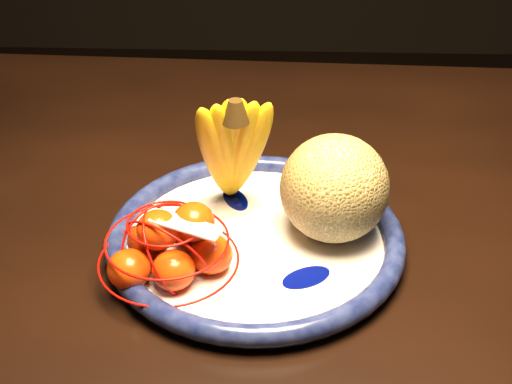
{
  "coord_description": "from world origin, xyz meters",
  "views": [
    {
      "loc": [
        0.3,
        -0.82,
        1.26
      ],
      "look_at": [
        0.28,
        -0.17,
        0.83
      ],
      "focal_mm": 50.0,
      "sensor_mm": 36.0,
      "label": 1
    }
  ],
  "objects_px": {
    "mandarin_bag": "(171,246)",
    "banana_bunch": "(232,146)",
    "fruit_bowl": "(256,239)",
    "cantaloupe": "(334,188)",
    "dining_table": "(57,253)"
  },
  "relations": [
    {
      "from": "fruit_bowl",
      "to": "banana_bunch",
      "type": "xyz_separation_m",
      "value": [
        -0.03,
        0.06,
        0.09
      ]
    },
    {
      "from": "mandarin_bag",
      "to": "banana_bunch",
      "type": "bearing_deg",
      "value": 62.98
    },
    {
      "from": "fruit_bowl",
      "to": "dining_table",
      "type": "bearing_deg",
      "value": 162.45
    },
    {
      "from": "dining_table",
      "to": "cantaloupe",
      "type": "height_order",
      "value": "cantaloupe"
    },
    {
      "from": "cantaloupe",
      "to": "banana_bunch",
      "type": "xyz_separation_m",
      "value": [
        -0.11,
        0.04,
        0.03
      ]
    },
    {
      "from": "cantaloupe",
      "to": "mandarin_bag",
      "type": "xyz_separation_m",
      "value": [
        -0.17,
        -0.07,
        -0.03
      ]
    },
    {
      "from": "cantaloupe",
      "to": "dining_table",
      "type": "bearing_deg",
      "value": 169.09
    },
    {
      "from": "fruit_bowl",
      "to": "mandarin_bag",
      "type": "distance_m",
      "value": 0.1
    },
    {
      "from": "dining_table",
      "to": "mandarin_bag",
      "type": "bearing_deg",
      "value": -35.65
    },
    {
      "from": "dining_table",
      "to": "cantaloupe",
      "type": "xyz_separation_m",
      "value": [
        0.35,
        -0.07,
        0.15
      ]
    },
    {
      "from": "fruit_bowl",
      "to": "banana_bunch",
      "type": "height_order",
      "value": "banana_bunch"
    },
    {
      "from": "banana_bunch",
      "to": "mandarin_bag",
      "type": "xyz_separation_m",
      "value": [
        -0.06,
        -0.11,
        -0.06
      ]
    },
    {
      "from": "banana_bunch",
      "to": "mandarin_bag",
      "type": "bearing_deg",
      "value": -128.86
    },
    {
      "from": "fruit_bowl",
      "to": "banana_bunch",
      "type": "distance_m",
      "value": 0.11
    },
    {
      "from": "fruit_bowl",
      "to": "cantaloupe",
      "type": "relative_size",
      "value": 2.77
    }
  ]
}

